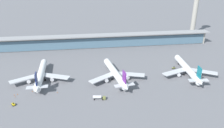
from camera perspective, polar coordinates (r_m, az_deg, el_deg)
ground_plane at (r=171.80m, az=0.93°, el=-4.79°), size 1200.00×1200.00×0.00m
airliner_left_stand at (r=181.72m, az=-18.14°, el=-2.63°), size 46.20×60.09×16.00m
airliner_centre_stand at (r=174.90m, az=0.87°, el=-2.42°), size 45.77×60.02×16.00m
airliner_right_stand at (r=193.12m, az=19.17°, el=-1.23°), size 46.02×60.13×16.00m
service_truck_near_nose_olive at (r=202.42m, az=15.85°, el=-0.97°), size 3.06×2.07×2.05m
service_truck_under_wing_yellow at (r=157.21m, az=-24.43°, el=-9.58°), size 2.96×3.33×2.05m
service_truck_mid_apron_olive at (r=149.53m, az=-3.51°, el=-8.66°), size 8.83×3.57×2.95m
terminal_building at (r=249.81m, az=-2.23°, el=6.17°), size 249.20×12.80×15.20m
control_tower at (r=317.80m, az=21.07°, el=13.67°), size 12.00×12.00×67.14m
safety_cone_alpha at (r=166.69m, az=-24.03°, el=-7.81°), size 0.62×0.62×0.70m
safety_cone_bravo at (r=162.53m, az=-14.13°, el=-7.17°), size 0.62×0.62×0.70m
safety_cone_charlie at (r=169.18m, az=-20.13°, el=-6.69°), size 0.62×0.62×0.70m
safety_cone_delta at (r=168.92m, az=-23.52°, el=-7.30°), size 0.62×0.62×0.70m
safety_cone_echo at (r=169.25m, az=-24.23°, el=-7.37°), size 0.62×0.62×0.70m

